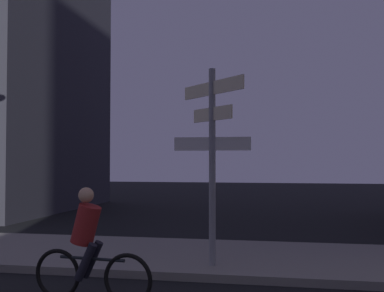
# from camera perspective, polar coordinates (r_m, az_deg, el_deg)

# --- Properties ---
(sidewalk_kerb) EXTENTS (40.00, 3.32, 0.14)m
(sidewalk_kerb) POSITION_cam_1_polar(r_m,az_deg,el_deg) (9.53, -0.74, -13.47)
(sidewalk_kerb) COLOR gray
(sidewalk_kerb) RESTS_ON ground_plane
(signpost) EXTENTS (1.38, 1.24, 3.50)m
(signpost) POSITION_cam_1_polar(r_m,az_deg,el_deg) (8.23, 2.51, -0.03)
(signpost) COLOR gray
(signpost) RESTS_ON sidewalk_kerb
(cyclist) EXTENTS (1.82, 0.37, 1.61)m
(cyclist) POSITION_cam_1_polar(r_m,az_deg,el_deg) (6.81, -12.64, -12.28)
(cyclist) COLOR black
(cyclist) RESTS_ON ground_plane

